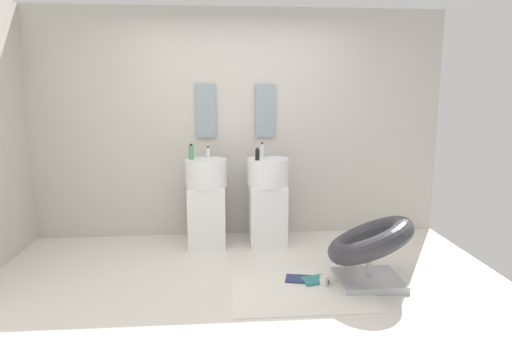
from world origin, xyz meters
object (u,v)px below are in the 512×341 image
(pedestal_sink_right, at_px, (268,199))
(soap_bottle_white, at_px, (208,152))
(soap_bottle_black, at_px, (257,154))
(magazine_teal, at_px, (314,280))
(pedestal_sink_left, at_px, (207,200))
(lounge_chair, at_px, (370,246))
(coffee_mug, at_px, (324,281))
(soap_bottle_clear, at_px, (262,150))
(soap_bottle_green, at_px, (191,152))
(magazine_navy, at_px, (301,279))

(pedestal_sink_right, xyz_separation_m, soap_bottle_white, (-0.65, 0.13, 0.51))
(soap_bottle_black, bearing_deg, magazine_teal, -66.93)
(pedestal_sink_left, relative_size, lounge_chair, 1.01)
(pedestal_sink_left, xyz_separation_m, coffee_mug, (1.04, -1.17, -0.45))
(coffee_mug, bearing_deg, lounge_chair, 3.95)
(pedestal_sink_right, height_order, soap_bottle_black, soap_bottle_black)
(pedestal_sink_right, height_order, lounge_chair, pedestal_sink_right)
(soap_bottle_clear, bearing_deg, soap_bottle_white, 177.29)
(magazine_teal, distance_m, soap_bottle_white, 1.84)
(magazine_teal, height_order, soap_bottle_green, soap_bottle_green)
(soap_bottle_clear, bearing_deg, magazine_navy, -78.15)
(pedestal_sink_right, distance_m, soap_bottle_clear, 0.54)
(magazine_navy, height_order, soap_bottle_clear, soap_bottle_clear)
(pedestal_sink_left, xyz_separation_m, soap_bottle_clear, (0.62, 0.10, 0.53))
(magazine_navy, relative_size, soap_bottle_white, 2.12)
(soap_bottle_green, bearing_deg, soap_bottle_black, -8.68)
(magazine_teal, xyz_separation_m, soap_bottle_black, (-0.43, 1.00, 0.99))
(soap_bottle_black, bearing_deg, lounge_chair, -49.34)
(pedestal_sink_right, distance_m, magazine_navy, 1.17)
(pedestal_sink_right, height_order, magazine_navy, pedestal_sink_right)
(lounge_chair, relative_size, soap_bottle_clear, 6.26)
(pedestal_sink_left, relative_size, soap_bottle_green, 6.35)
(lounge_chair, relative_size, coffee_mug, 12.53)
(magazine_teal, height_order, soap_bottle_white, soap_bottle_white)
(lounge_chair, bearing_deg, soap_bottle_clear, 123.72)
(magazine_teal, bearing_deg, soap_bottle_white, 113.18)
(soap_bottle_green, relative_size, soap_bottle_white, 1.31)
(magazine_teal, bearing_deg, soap_bottle_clear, 91.87)
(pedestal_sink_left, distance_m, soap_bottle_clear, 0.82)
(pedestal_sink_right, bearing_deg, coffee_mug, -72.53)
(pedestal_sink_left, bearing_deg, soap_bottle_white, 80.25)
(coffee_mug, bearing_deg, soap_bottle_green, 135.31)
(soap_bottle_white, bearing_deg, coffee_mug, -51.89)
(lounge_chair, xyz_separation_m, soap_bottle_green, (-1.60, 1.15, 0.68))
(soap_bottle_white, relative_size, soap_bottle_black, 0.97)
(soap_bottle_black, bearing_deg, soap_bottle_clear, 70.26)
(lounge_chair, height_order, soap_bottle_black, soap_bottle_black)
(lounge_chair, height_order, coffee_mug, lounge_chair)
(magazine_navy, xyz_separation_m, soap_bottle_white, (-0.84, 1.18, 1.00))
(pedestal_sink_left, height_order, magazine_teal, pedestal_sink_left)
(lounge_chair, bearing_deg, coffee_mug, -176.05)
(pedestal_sink_right, distance_m, soap_bottle_white, 0.84)
(magazine_navy, bearing_deg, coffee_mug, -20.96)
(soap_bottle_clear, bearing_deg, lounge_chair, -56.28)
(coffee_mug, bearing_deg, pedestal_sink_left, 131.75)
(pedestal_sink_left, height_order, soap_bottle_white, soap_bottle_white)
(coffee_mug, bearing_deg, soap_bottle_clear, 108.36)
(soap_bottle_clear, bearing_deg, magazine_teal, -73.41)
(coffee_mug, height_order, soap_bottle_white, soap_bottle_white)
(lounge_chair, relative_size, soap_bottle_black, 7.99)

